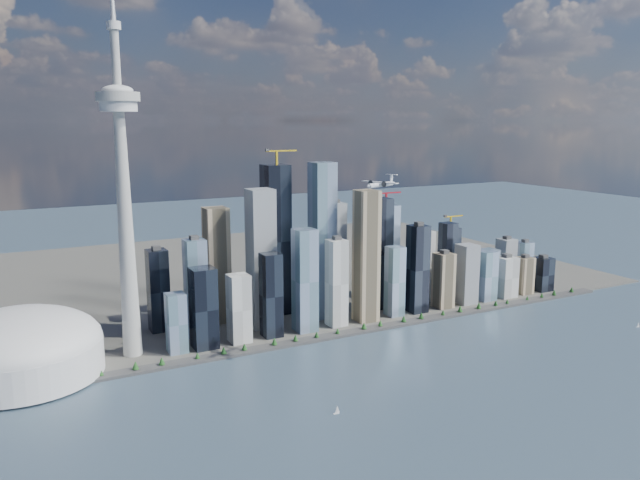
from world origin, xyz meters
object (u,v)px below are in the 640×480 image
dome_stadium (21,348)px  airplane (381,184)px  sailboat_west (337,411)px  sailboat_east (638,325)px  needle_tower (123,188)px

dome_stadium → airplane: (433.78, -164.73, 204.37)m
sailboat_west → sailboat_east: 574.39m
airplane → sailboat_west: bearing=-160.3°
needle_tower → sailboat_west: size_ratio=51.82×
needle_tower → airplane: size_ratio=9.29×
airplane → sailboat_east: airplane is taller
dome_stadium → sailboat_east: 913.11m
needle_tower → sailboat_east: size_ratio=61.16×
dome_stadium → airplane: bearing=-20.8°
dome_stadium → sailboat_west: 414.46m
dome_stadium → sailboat_east: dome_stadium is taller
needle_tower → airplane: bearing=-30.7°
sailboat_west → sailboat_east: bearing=11.0°
needle_tower → sailboat_east: 815.00m
dome_stadium → sailboat_west: (308.61, -274.29, -36.03)m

